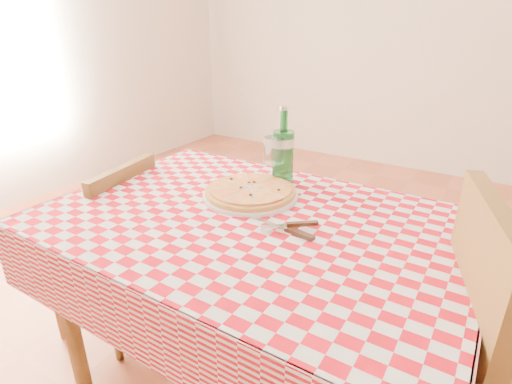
# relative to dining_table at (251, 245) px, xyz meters

# --- Properties ---
(dining_table) EXTENTS (1.20, 0.80, 0.75)m
(dining_table) POSITION_rel_dining_table_xyz_m (0.00, 0.00, 0.00)
(dining_table) COLOR brown
(dining_table) RESTS_ON ground
(tablecloth) EXTENTS (1.30, 0.90, 0.01)m
(tablecloth) POSITION_rel_dining_table_xyz_m (0.00, 0.00, 0.09)
(tablecloth) COLOR #AE0A18
(tablecloth) RESTS_ON dining_table
(chair_near) EXTENTS (0.54, 0.54, 0.97)m
(chair_near) POSITION_rel_dining_table_xyz_m (0.73, -0.01, -0.10)
(chair_near) COLOR brown
(chair_near) RESTS_ON ground
(chair_far) EXTENTS (0.42, 0.42, 0.81)m
(chair_far) POSITION_rel_dining_table_xyz_m (-0.68, -0.01, -0.19)
(chair_far) COLOR brown
(chair_far) RESTS_ON ground
(pizza_plate) EXTENTS (0.36, 0.36, 0.04)m
(pizza_plate) POSITION_rel_dining_table_xyz_m (-0.09, 0.14, 0.12)
(pizza_plate) COLOR #BA883E
(pizza_plate) RESTS_ON tablecloth
(water_bottle) EXTENTS (0.09, 0.09, 0.29)m
(water_bottle) POSITION_rel_dining_table_xyz_m (-0.06, 0.31, 0.24)
(water_bottle) COLOR #1B6C2B
(water_bottle) RESTS_ON tablecloth
(wine_glass) EXTENTS (0.09, 0.09, 0.18)m
(wine_glass) POSITION_rel_dining_table_xyz_m (-0.08, 0.27, 0.19)
(wine_glass) COLOR white
(wine_glass) RESTS_ON tablecloth
(cutlery) EXTENTS (0.29, 0.27, 0.03)m
(cutlery) POSITION_rel_dining_table_xyz_m (0.13, -0.02, 0.11)
(cutlery) COLOR silver
(cutlery) RESTS_ON tablecloth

